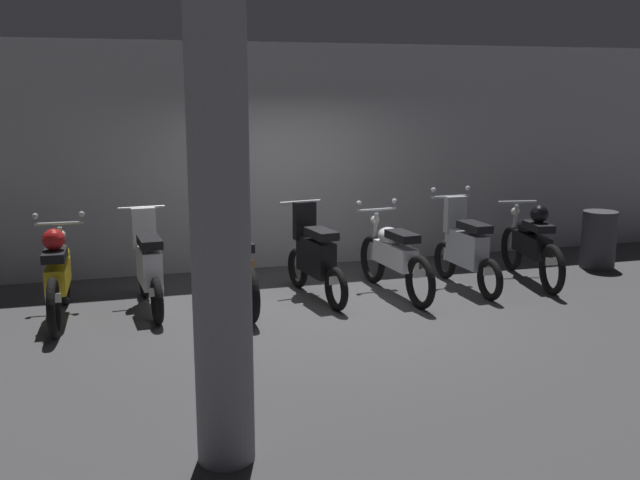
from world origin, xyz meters
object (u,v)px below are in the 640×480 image
object	(u,v)px
motorbike_slot_4	(394,257)
motorbike_slot_6	(531,243)
motorbike_slot_1	(149,266)
motorbike_slot_0	(58,274)
trash_bin	(599,240)
motorbike_slot_5	(465,249)
motorbike_slot_3	(315,257)
motorbike_slot_2	(236,264)
support_pillar	(221,237)

from	to	relation	value
motorbike_slot_4	motorbike_slot_6	world-z (taller)	motorbike_slot_4
motorbike_slot_1	motorbike_slot_4	bearing A→B (deg)	-3.90
motorbike_slot_0	trash_bin	bearing A→B (deg)	3.21
motorbike_slot_1	motorbike_slot_5	world-z (taller)	motorbike_slot_5
motorbike_slot_5	trash_bin	bearing A→B (deg)	11.18
trash_bin	motorbike_slot_0	bearing A→B (deg)	-176.79
motorbike_slot_1	motorbike_slot_3	world-z (taller)	same
motorbike_slot_2	motorbike_slot_0	bearing A→B (deg)	178.18
motorbike_slot_6	motorbike_slot_3	bearing A→B (deg)	179.15
motorbike_slot_0	motorbike_slot_5	world-z (taller)	motorbike_slot_5
motorbike_slot_3	motorbike_slot_5	world-z (taller)	motorbike_slot_5
motorbike_slot_1	support_pillar	distance (m)	4.01
motorbike_slot_3	motorbike_slot_4	xyz separation A→B (m)	(1.01, -0.13, -0.03)
motorbike_slot_5	support_pillar	size ratio (longest dim) A/B	0.52
motorbike_slot_2	motorbike_slot_5	distance (m)	3.02
motorbike_slot_2	motorbike_slot_5	world-z (taller)	motorbike_slot_5
motorbike_slot_2	trash_bin	bearing A→B (deg)	5.07
motorbike_slot_0	motorbike_slot_5	size ratio (longest dim) A/B	1.16
motorbike_slot_0	motorbike_slot_5	xyz separation A→B (m)	(5.04, -0.06, -0.00)
motorbike_slot_3	motorbike_slot_6	bearing A→B (deg)	-0.85
motorbike_slot_6	trash_bin	distance (m)	1.45
motorbike_slot_0	motorbike_slot_2	size ratio (longest dim) A/B	1.00
motorbike_slot_0	motorbike_slot_6	distance (m)	6.05
motorbike_slot_1	motorbike_slot_2	distance (m)	1.03
motorbike_slot_1	motorbike_slot_5	distance (m)	4.04
motorbike_slot_5	support_pillar	bearing A→B (deg)	-135.51
motorbike_slot_2	motorbike_slot_4	world-z (taller)	same
support_pillar	trash_bin	bearing A→B (deg)	34.05
motorbike_slot_0	motorbike_slot_3	distance (m)	3.02
motorbike_slot_1	support_pillar	size ratio (longest dim) A/B	0.52
motorbike_slot_2	motorbike_slot_4	xyz separation A→B (m)	(2.01, -0.02, -0.04)
motorbike_slot_2	motorbike_slot_6	bearing A→B (deg)	0.92
motorbike_slot_3	motorbike_slot_4	distance (m)	1.02
support_pillar	motorbike_slot_3	bearing A→B (deg)	65.59
motorbike_slot_0	motorbike_slot_6	world-z (taller)	motorbike_slot_0
trash_bin	motorbike_slot_5	bearing A→B (deg)	-168.82
motorbike_slot_0	support_pillar	distance (m)	4.09
motorbike_slot_5	motorbike_slot_1	bearing A→B (deg)	177.43
motorbike_slot_1	trash_bin	bearing A→B (deg)	2.60
motorbike_slot_1	motorbike_slot_3	bearing A→B (deg)	-2.22
motorbike_slot_1	motorbike_slot_3	xyz separation A→B (m)	(2.01, -0.08, 0.00)
motorbike_slot_5	motorbike_slot_6	distance (m)	1.01
motorbike_slot_0	support_pillar	xyz separation A→B (m)	(1.31, -3.72, 1.08)
motorbike_slot_0	trash_bin	world-z (taller)	motorbike_slot_0
motorbike_slot_2	motorbike_slot_3	xyz separation A→B (m)	(1.00, 0.11, -0.00)
motorbike_slot_0	motorbike_slot_4	bearing A→B (deg)	-1.16
support_pillar	trash_bin	size ratio (longest dim) A/B	3.84
motorbike_slot_3	motorbike_slot_2	bearing A→B (deg)	-173.73
motorbike_slot_5	trash_bin	xyz separation A→B (m)	(2.39, 0.47, -0.11)
support_pillar	motorbike_slot_5	bearing A→B (deg)	44.49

